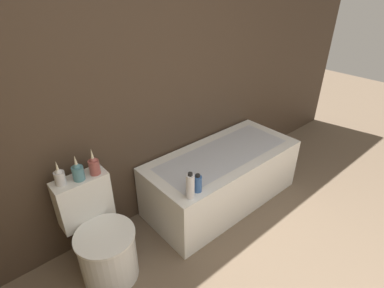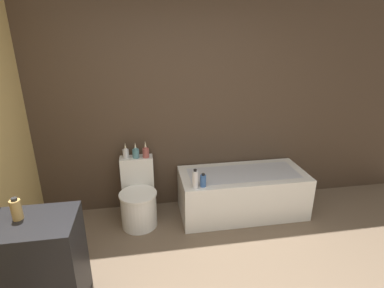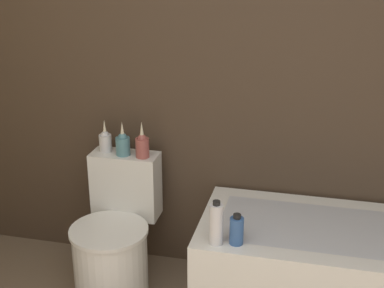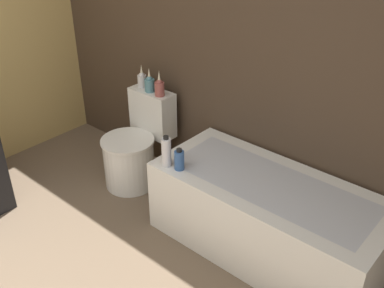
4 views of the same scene
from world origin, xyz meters
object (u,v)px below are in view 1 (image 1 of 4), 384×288
(bathtub, at_px, (222,177))
(toilet, at_px, (102,240))
(vase_silver, at_px, (78,171))
(vase_bronze, at_px, (94,165))
(shampoo_bottle_tall, at_px, (190,186))
(vase_gold, at_px, (60,176))
(shampoo_bottle_short, at_px, (198,183))

(bathtub, relative_size, toilet, 2.05)
(bathtub, bearing_deg, vase_silver, 171.14)
(bathtub, height_order, vase_bronze, vase_bronze)
(bathtub, xyz_separation_m, shampoo_bottle_tall, (-0.64, -0.27, 0.37))
(toilet, distance_m, vase_silver, 0.54)
(vase_gold, xyz_separation_m, vase_silver, (0.12, -0.03, 0.00))
(toilet, distance_m, shampoo_bottle_tall, 0.75)
(vase_gold, distance_m, shampoo_bottle_tall, 0.90)
(toilet, relative_size, shampoo_bottle_short, 4.84)
(toilet, distance_m, shampoo_bottle_short, 0.81)
(bathtub, xyz_separation_m, toilet, (-1.25, 0.00, 0.03))
(vase_silver, distance_m, shampoo_bottle_short, 0.86)
(vase_gold, distance_m, vase_bronze, 0.23)
(vase_silver, bearing_deg, bathtub, -8.86)
(vase_silver, xyz_separation_m, vase_bronze, (0.12, -0.01, 0.00))
(toilet, xyz_separation_m, shampoo_bottle_short, (0.71, -0.25, 0.30))
(vase_bronze, distance_m, shampoo_bottle_short, 0.77)
(vase_silver, relative_size, vase_bronze, 0.94)
(vase_gold, bearing_deg, shampoo_bottle_short, -29.57)
(shampoo_bottle_tall, xyz_separation_m, shampoo_bottle_short, (0.09, 0.02, -0.03))
(vase_bronze, bearing_deg, vase_silver, 176.63)
(vase_bronze, bearing_deg, shampoo_bottle_short, -36.09)
(toilet, height_order, shampoo_bottle_tall, shampoo_bottle_tall)
(vase_bronze, bearing_deg, bathtub, -9.41)
(vase_gold, height_order, vase_bronze, vase_bronze)
(bathtub, relative_size, vase_silver, 7.79)
(shampoo_bottle_tall, height_order, shampoo_bottle_short, shampoo_bottle_tall)
(vase_silver, xyz_separation_m, shampoo_bottle_tall, (0.62, -0.46, -0.17))
(vase_gold, bearing_deg, toilet, -62.58)
(shampoo_bottle_short, bearing_deg, toilet, 160.85)
(vase_silver, xyz_separation_m, shampoo_bottle_short, (0.71, -0.44, -0.20))
(toilet, relative_size, vase_gold, 3.96)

